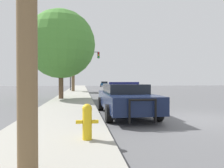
# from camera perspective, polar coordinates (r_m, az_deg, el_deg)

# --- Properties ---
(ground_plane) EXTENTS (110.00, 110.00, 0.00)m
(ground_plane) POSITION_cam_1_polar(r_m,az_deg,el_deg) (9.31, 20.31, -8.58)
(ground_plane) COLOR #565659
(sidewalk_left) EXTENTS (3.00, 110.00, 0.13)m
(sidewalk_left) POSITION_cam_1_polar(r_m,az_deg,el_deg) (8.27, -13.16, -9.29)
(sidewalk_left) COLOR #99968C
(sidewalk_left) RESTS_ON ground_plane
(police_car) EXTENTS (2.14, 5.43, 1.46)m
(police_car) POSITION_cam_1_polar(r_m,az_deg,el_deg) (9.73, 3.39, -3.69)
(police_car) COLOR #141E3D
(police_car) RESTS_ON ground_plane
(fire_hydrant) EXTENTS (0.53, 0.23, 0.85)m
(fire_hydrant) POSITION_cam_1_polar(r_m,az_deg,el_deg) (5.25, -6.51, -9.46)
(fire_hydrant) COLOR gold
(fire_hydrant) RESTS_ON sidewalk_left
(traffic_light) EXTENTS (4.24, 0.35, 5.68)m
(traffic_light) POSITION_cam_1_polar(r_m,az_deg,el_deg) (31.72, -7.90, 5.63)
(traffic_light) COLOR #424247
(traffic_light) RESTS_ON sidewalk_left
(car_background_oncoming) EXTENTS (2.23, 4.36, 1.22)m
(car_background_oncoming) POSITION_cam_1_polar(r_m,az_deg,el_deg) (31.24, 5.10, -0.66)
(car_background_oncoming) COLOR #B7B7BC
(car_background_oncoming) RESTS_ON ground_plane
(car_background_distant) EXTENTS (2.23, 4.22, 1.30)m
(car_background_distant) POSITION_cam_1_polar(r_m,az_deg,el_deg) (53.45, -2.02, 0.02)
(car_background_distant) COLOR navy
(car_background_distant) RESTS_ON ground_plane
(tree_sidewalk_near) EXTENTS (5.29, 5.29, 6.86)m
(tree_sidewalk_near) POSITION_cam_1_polar(r_m,az_deg,el_deg) (17.55, -13.21, 10.10)
(tree_sidewalk_near) COLOR brown
(tree_sidewalk_near) RESTS_ON sidewalk_left
(tree_sidewalk_mid) EXTENTS (3.80, 3.80, 6.27)m
(tree_sidewalk_mid) POSITION_cam_1_polar(r_m,az_deg,el_deg) (29.45, -10.14, 6.64)
(tree_sidewalk_mid) COLOR brown
(tree_sidewalk_mid) RESTS_ON sidewalk_left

